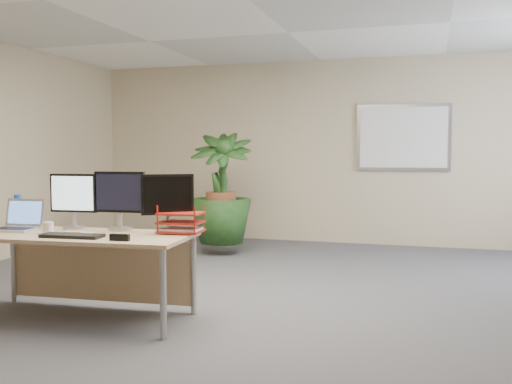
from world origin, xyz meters
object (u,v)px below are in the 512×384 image
(monitor_left, at_px, (74,197))
(laptop, at_px, (19,222))
(desk, at_px, (86,250))
(floor_plant, at_px, (221,197))
(monitor_right, at_px, (120,197))

(monitor_left, xyz_separation_m, laptop, (-0.42, -0.18, -0.21))
(desk, xyz_separation_m, floor_plant, (0.06, 2.99, 0.20))
(desk, bearing_deg, monitor_left, 143.78)
(monitor_left, distance_m, laptop, 0.50)
(floor_plant, xyz_separation_m, monitor_left, (-0.27, -2.84, 0.21))
(desk, xyz_separation_m, monitor_right, (0.21, 0.20, 0.43))
(monitor_right, bearing_deg, monitor_left, -174.25)
(floor_plant, relative_size, laptop, 4.00)
(monitor_right, height_order, laptop, monitor_right)
(desk, distance_m, floor_plant, 3.00)
(floor_plant, distance_m, laptop, 3.09)
(monitor_right, distance_m, laptop, 0.90)
(desk, relative_size, monitor_right, 3.76)
(monitor_right, xyz_separation_m, laptop, (-0.84, -0.22, -0.22))
(monitor_left, bearing_deg, desk, -36.22)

